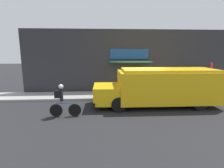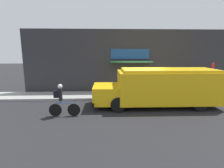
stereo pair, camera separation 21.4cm
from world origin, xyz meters
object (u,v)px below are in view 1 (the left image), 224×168
(cyclist, at_px, (62,100))
(stop_sign_post, at_px, (211,73))
(school_bus, at_px, (161,86))
(trash_bin, at_px, (193,87))

(cyclist, xyz_separation_m, stop_sign_post, (9.19, 3.07, 0.84))
(school_bus, xyz_separation_m, trash_bin, (3.33, 2.64, -0.60))
(cyclist, bearing_deg, school_bus, 15.88)
(school_bus, relative_size, trash_bin, 9.34)
(stop_sign_post, bearing_deg, trash_bin, 123.58)
(school_bus, relative_size, stop_sign_post, 3.15)
(school_bus, relative_size, cyclist, 4.44)
(cyclist, relative_size, stop_sign_post, 0.71)
(cyclist, relative_size, trash_bin, 2.10)
(school_bus, distance_m, cyclist, 5.42)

